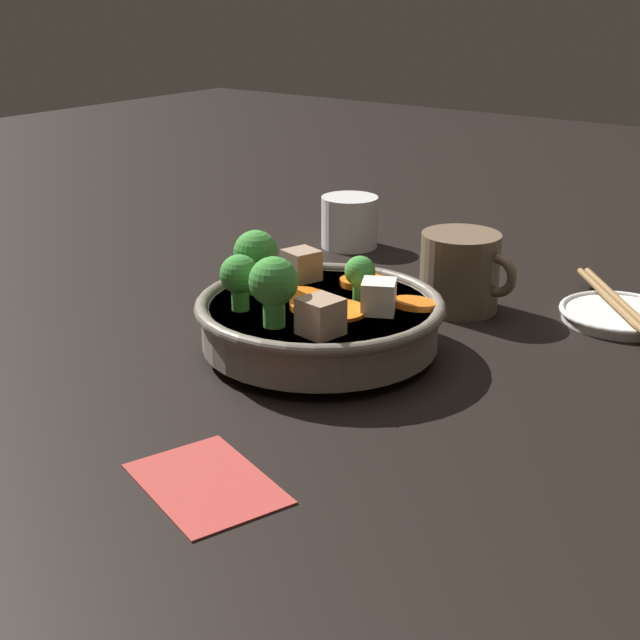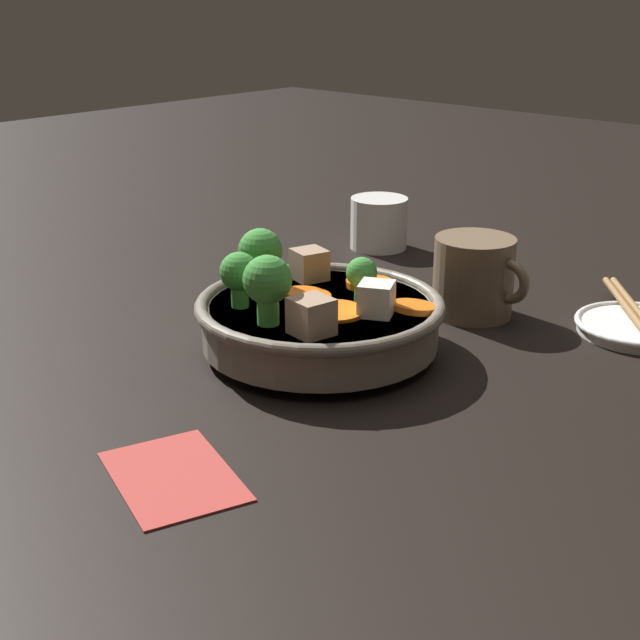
{
  "view_description": "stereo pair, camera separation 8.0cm",
  "coord_description": "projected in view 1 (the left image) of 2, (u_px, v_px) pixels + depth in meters",
  "views": [
    {
      "loc": [
        0.45,
        -0.6,
        0.32
      ],
      "look_at": [
        0.0,
        0.0,
        0.03
      ],
      "focal_mm": 50.0,
      "sensor_mm": 36.0,
      "label": 1
    },
    {
      "loc": [
        0.51,
        -0.55,
        0.32
      ],
      "look_at": [
        0.0,
        0.0,
        0.03
      ],
      "focal_mm": 50.0,
      "sensor_mm": 36.0,
      "label": 2
    }
  ],
  "objects": [
    {
      "name": "stirfry_bowl",
      "position": [
        318.0,
        315.0,
        0.8
      ],
      "size": [
        0.23,
        0.23,
        0.11
      ],
      "color": "slate",
      "rests_on": "ground_plane"
    },
    {
      "name": "napkin",
      "position": [
        206.0,
        483.0,
        0.6
      ],
      "size": [
        0.13,
        0.11,
        0.0
      ],
      "color": "#A33833",
      "rests_on": "ground_plane"
    },
    {
      "name": "ground_plane",
      "position": [
        320.0,
        353.0,
        0.82
      ],
      "size": [
        3.0,
        3.0,
        0.0
      ],
      "primitive_type": "plane",
      "color": "black"
    },
    {
      "name": "tea_cup",
      "position": [
        350.0,
        221.0,
        1.13
      ],
      "size": [
        0.07,
        0.07,
        0.06
      ],
      "color": "white",
      "rests_on": "ground_plane"
    },
    {
      "name": "side_saucer",
      "position": [
        620.0,
        315.0,
        0.89
      ],
      "size": [
        0.12,
        0.12,
        0.01
      ],
      "color": "white",
      "rests_on": "ground_plane"
    },
    {
      "name": "dark_mug",
      "position": [
        461.0,
        272.0,
        0.91
      ],
      "size": [
        0.1,
        0.08,
        0.08
      ],
      "color": "brown",
      "rests_on": "ground_plane"
    },
    {
      "name": "chopsticks_pair",
      "position": [
        621.0,
        306.0,
        0.89
      ],
      "size": [
        0.16,
        0.18,
        0.01
      ],
      "color": "olive",
      "rests_on": "side_saucer"
    }
  ]
}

